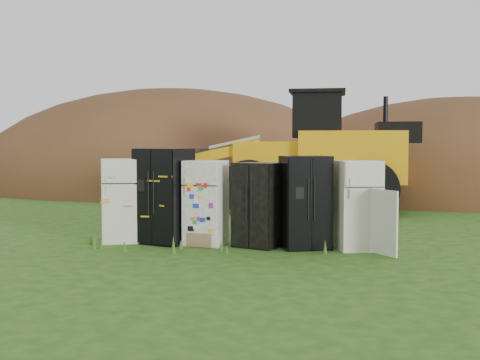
{
  "coord_description": "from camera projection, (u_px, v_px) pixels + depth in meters",
  "views": [
    {
      "loc": [
        2.38,
        -11.43,
        2.0
      ],
      "look_at": [
        -0.31,
        2.0,
        1.16
      ],
      "focal_mm": 45.0,
      "sensor_mm": 36.0,
      "label": 1
    }
  ],
  "objects": [
    {
      "name": "ground",
      "position": [
        236.0,
        245.0,
        11.77
      ],
      "size": [
        120.0,
        120.0,
        0.0
      ],
      "primitive_type": "plane",
      "color": "#204D14",
      "rests_on": "ground"
    },
    {
      "name": "wheel_loader",
      "position": [
        287.0,
        151.0,
        17.82
      ],
      "size": [
        7.42,
        3.23,
        3.54
      ],
      "primitive_type": null,
      "rotation": [
        0.0,
        0.0,
        0.04
      ],
      "color": "orange",
      "rests_on": "ground"
    },
    {
      "name": "fridge_black_side",
      "position": [
        164.0,
        196.0,
        12.02
      ],
      "size": [
        1.18,
        1.04,
        1.9
      ],
      "primitive_type": null,
      "rotation": [
        0.0,
        0.0,
        -0.3
      ],
      "color": "black",
      "rests_on": "ground"
    },
    {
      "name": "fridge_leftmost",
      "position": [
        121.0,
        201.0,
        12.15
      ],
      "size": [
        0.95,
        0.94,
        1.69
      ],
      "primitive_type": null,
      "rotation": [
        0.0,
        0.0,
        0.37
      ],
      "color": "white",
      "rests_on": "ground"
    },
    {
      "name": "dirt_mound_right",
      "position": [
        463.0,
        196.0,
        22.75
      ],
      "size": [
        15.45,
        11.33,
        7.5
      ],
      "primitive_type": "ellipsoid",
      "color": "#482E17",
      "rests_on": "ground"
    },
    {
      "name": "dirt_mound_left",
      "position": [
        170.0,
        188.0,
        26.9
      ],
      "size": [
        18.1,
        13.58,
        8.83
      ],
      "primitive_type": "ellipsoid",
      "color": "#482E17",
      "rests_on": "ground"
    },
    {
      "name": "fridge_black_right",
      "position": [
        305.0,
        202.0,
        11.43
      ],
      "size": [
        1.09,
        1.0,
        1.76
      ],
      "primitive_type": null,
      "rotation": [
        0.0,
        0.0,
        0.37
      ],
      "color": "black",
      "rests_on": "ground"
    },
    {
      "name": "fridge_dark_mid",
      "position": [
        258.0,
        205.0,
        11.6
      ],
      "size": [
        1.01,
        0.91,
        1.63
      ],
      "primitive_type": null,
      "rotation": [
        0.0,
        0.0,
        -0.34
      ],
      "color": "black",
      "rests_on": "ground"
    },
    {
      "name": "fridge_sticker",
      "position": [
        206.0,
        203.0,
        11.83
      ],
      "size": [
        0.81,
        0.76,
        1.66
      ],
      "primitive_type": null,
      "rotation": [
        0.0,
        0.0,
        -0.11
      ],
      "color": "white",
      "rests_on": "ground"
    },
    {
      "name": "fridge_open_door",
      "position": [
        358.0,
        205.0,
        11.28
      ],
      "size": [
        0.94,
        0.9,
        1.67
      ],
      "primitive_type": null,
      "rotation": [
        0.0,
        0.0,
        0.31
      ],
      "color": "white",
      "rests_on": "ground"
    }
  ]
}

